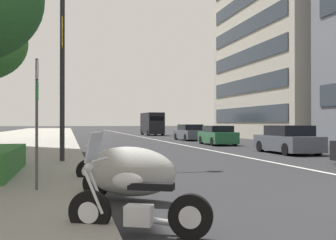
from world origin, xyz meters
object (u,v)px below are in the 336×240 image
Objects in this scene: motorcycle_second_in_row at (115,167)px; delivery_van_ahead at (152,123)px; motorcycle_mid_row at (136,205)px; car_far_down_avenue at (288,140)px; car_lead_in_lane at (190,133)px; car_approaching_light at (217,136)px; parking_sign_by_curb at (37,108)px; street_lamp_with_banners at (70,28)px; motorcycle_by_sign_pole at (128,172)px.

delivery_van_ahead is at bearing -88.72° from motorcycle_second_in_row.
motorcycle_mid_row is 0.45× the size of car_far_down_avenue.
car_far_down_avenue reaches higher than car_lead_in_lane.
car_approaching_light is 23.45m from delivery_van_ahead.
car_approaching_light is at bearing -88.11° from motorcycle_mid_row.
car_lead_in_lane is at bearing 2.01° from car_far_down_avenue.
delivery_van_ahead is at bearing -76.51° from motorcycle_mid_row.
motorcycle_second_in_row is 0.48× the size of car_approaching_light.
delivery_van_ahead is 43.57m from parking_sign_by_curb.
car_approaching_light is (22.23, -9.63, 0.24)m from motorcycle_mid_row.
delivery_van_ahead is at bearing -16.43° from street_lamp_with_banners.
motorcycle_second_in_row is at bearing 153.19° from car_approaching_light.
motorcycle_by_sign_pole is at bearing 156.54° from car_approaching_light.
car_lead_in_lane is (30.01, -9.87, 0.25)m from motorcycle_mid_row.
car_far_down_avenue is (13.47, -10.23, 0.26)m from motorcycle_mid_row.
motorcycle_second_in_row is 0.48× the size of car_far_down_avenue.
parking_sign_by_curb reaches higher than car_far_down_avenue.
motorcycle_by_sign_pole is 44.11m from delivery_van_ahead.
car_far_down_avenue is (10.92, -9.97, 0.09)m from motorcycle_by_sign_pole.
parking_sign_by_curb reaches higher than motorcycle_by_sign_pole.
delivery_van_ahead is (45.67, -9.56, 1.09)m from motorcycle_mid_row.
motorcycle_by_sign_pole is (2.56, -0.26, 0.17)m from motorcycle_mid_row.
parking_sign_by_curb is (-9.92, 11.82, 1.24)m from car_far_down_avenue.
motorcycle_mid_row is at bearing 101.22° from motorcycle_second_in_row.
motorcycle_by_sign_pole is 14.78m from car_far_down_avenue.
car_far_down_avenue is at bearing -50.00° from parking_sign_by_curb.
street_lamp_with_banners is at bearing 148.86° from car_lead_in_lane.
motorcycle_mid_row is 2.58m from motorcycle_by_sign_pole.
motorcycle_by_sign_pole is 9.11m from street_lamp_with_banners.
car_approaching_light is 0.98× the size of car_lead_in_lane.
motorcycle_by_sign_pole is 0.39× the size of delivery_van_ahead.
car_approaching_light is 0.80× the size of delivery_van_ahead.
street_lamp_with_banners is (5.09, 1.14, 4.84)m from motorcycle_second_in_row.
motorcycle_second_in_row is 12.93m from car_far_down_avenue.
street_lamp_with_banners reaches higher than delivery_van_ahead.
motorcycle_by_sign_pole is at bearing 158.15° from car_lead_in_lane.
motorcycle_second_in_row is at bearing 165.62° from delivery_van_ahead.
motorcycle_mid_row is at bearing 166.73° from delivery_van_ahead.
delivery_van_ahead reaches higher than motorcycle_by_sign_pole.
motorcycle_mid_row is 31.60m from car_lead_in_lane.
parking_sign_by_curb is at bearing 173.84° from street_lamp_with_banners.
motorcycle_second_in_row is at bearing 156.29° from car_lead_in_lane.
parking_sign_by_curb reaches higher than delivery_van_ahead.
parking_sign_by_curb is (-18.68, 11.23, 1.26)m from car_approaching_light.
parking_sign_by_curb is (-26.46, 11.46, 1.24)m from car_lead_in_lane.
motorcycle_mid_row is 0.92× the size of motorcycle_by_sign_pole.
parking_sign_by_curb is (3.55, 1.59, 1.49)m from motorcycle_mid_row.
car_approaching_light is 16.53m from street_lamp_with_banners.
car_lead_in_lane reaches higher than motorcycle_by_sign_pole.
street_lamp_with_banners reaches higher than car_lead_in_lane.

